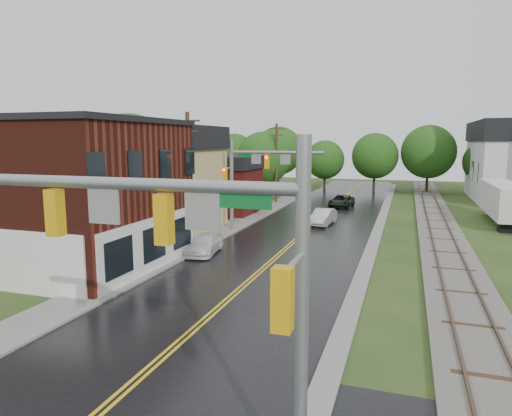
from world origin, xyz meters
The scene contains 19 objects.
main_road centered at (0.00, 30.00, 0.00)m, with size 10.00×90.00×0.02m, color black.
curb_right centered at (5.40, 35.00, 0.00)m, with size 0.80×70.00×0.12m, color gray.
sidewalk_left centered at (-6.20, 25.00, 0.00)m, with size 2.40×50.00×0.12m, color gray.
brick_building centered at (-12.48, 15.00, 4.15)m, with size 14.30×10.30×8.30m.
yellow_house centered at (-11.00, 26.00, 3.20)m, with size 8.00×7.00×6.40m, color tan.
darkred_building centered at (-10.00, 35.00, 2.20)m, with size 7.00×6.00×4.40m, color #3F0F0C.
railroad centered at (10.00, 35.00, 0.11)m, with size 3.20×80.00×0.30m.
traffic_signal_near centered at (3.47, 2.00, 4.97)m, with size 7.34×0.30×7.20m.
traffic_signal_far centered at (-3.47, 27.00, 4.97)m, with size 7.34×0.43×7.20m.
utility_pole_b centered at (-6.80, 22.00, 4.72)m, with size 1.80×0.28×9.00m.
utility_pole_c centered at (-6.80, 44.00, 4.72)m, with size 1.80×0.28×9.00m.
tree_left_a centered at (-19.85, 21.90, 5.11)m, with size 6.80×6.80×8.67m.
tree_left_b centered at (-17.85, 31.90, 5.72)m, with size 7.60×7.60×9.69m.
tree_left_c centered at (-13.85, 39.90, 4.51)m, with size 6.00×6.00×7.65m.
tree_left_e centered at (-8.85, 45.90, 4.81)m, with size 6.40×6.40×8.16m.
suv_dark centered at (0.86, 42.64, 0.65)m, with size 2.15×4.66×1.30m, color black.
sedan_silver centered at (0.80, 31.81, 0.68)m, with size 1.43×4.10×1.35m, color silver.
pickup_white centered at (-4.56, 19.62, 0.60)m, with size 1.67×4.11×1.19m, color silver.
semi_trailer centered at (15.27, 37.22, 2.08)m, with size 2.31×10.62×3.46m.
Camera 1 is at (7.38, -6.09, 7.09)m, focal length 32.00 mm.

